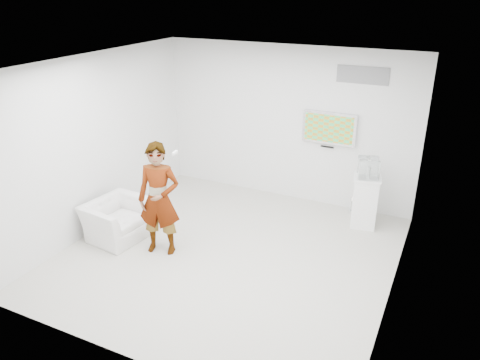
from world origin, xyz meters
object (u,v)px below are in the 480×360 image
(floor_uplight, at_px, (354,205))
(person, at_px, (159,199))
(tv, at_px, (329,128))
(pedestal, at_px, (365,202))
(armchair, at_px, (118,220))

(floor_uplight, bearing_deg, person, -132.83)
(tv, bearing_deg, pedestal, -32.11)
(tv, height_order, person, tv)
(floor_uplight, bearing_deg, pedestal, -58.61)
(tv, distance_m, floor_uplight, 1.53)
(pedestal, bearing_deg, armchair, -149.01)
(tv, relative_size, armchair, 1.00)
(tv, height_order, pedestal, tv)
(person, xyz_separation_m, floor_uplight, (2.49, 2.68, -0.76))
(armchair, height_order, pedestal, pedestal)
(tv, distance_m, pedestal, 1.49)
(tv, relative_size, floor_uplight, 3.29)
(tv, xyz_separation_m, floor_uplight, (0.61, -0.12, -1.40))
(person, relative_size, floor_uplight, 6.02)
(person, relative_size, armchair, 1.84)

